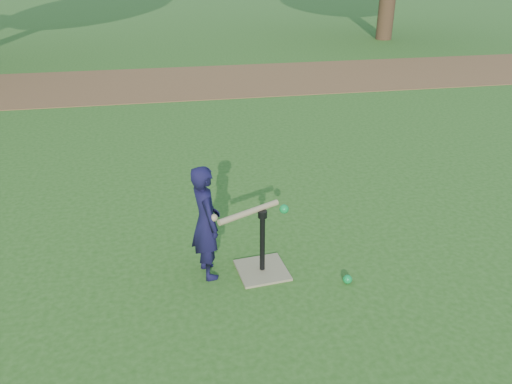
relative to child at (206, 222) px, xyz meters
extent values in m
plane|color=#285116|center=(0.25, -0.40, -0.52)|extent=(80.00, 80.00, 0.00)
cube|color=brown|center=(0.25, 7.10, -0.51)|extent=(24.00, 3.00, 0.01)
imported|color=black|center=(0.00, 0.00, 0.00)|extent=(0.33, 0.42, 1.04)
sphere|color=#0C8736|center=(1.17, -0.38, -0.48)|extent=(0.08, 0.08, 0.08)
cube|color=#917F5C|center=(0.48, -0.07, -0.51)|extent=(0.47, 0.47, 0.02)
cylinder|color=black|center=(0.48, -0.07, -0.22)|extent=(0.05, 0.05, 0.55)
cylinder|color=black|center=(0.48, -0.07, 0.07)|extent=(0.08, 0.08, 0.06)
cylinder|color=tan|center=(0.36, -0.09, 0.11)|extent=(0.56, 0.31, 0.05)
sphere|color=tan|center=(0.06, -0.13, 0.11)|extent=(0.06, 0.06, 0.06)
sphere|color=#0C8736|center=(0.65, -0.11, 0.12)|extent=(0.08, 0.08, 0.08)
camera|label=1|loc=(-0.27, -3.71, 2.10)|focal=35.00mm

